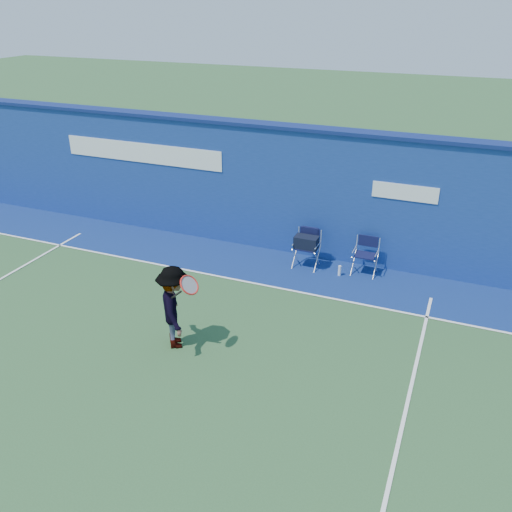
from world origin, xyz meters
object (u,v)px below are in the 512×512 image
at_px(water_bottle, 340,271).
at_px(tennis_player, 174,307).
at_px(directors_chair_left, 306,252).
at_px(directors_chair_right, 365,263).

xyz_separation_m(water_bottle, tennis_player, (-2.07, -3.72, 0.66)).
distance_m(water_bottle, tennis_player, 4.31).
height_order(directors_chair_left, directors_chair_right, directors_chair_left).
xyz_separation_m(directors_chair_left, tennis_player, (-1.23, -3.87, 0.40)).
relative_size(water_bottle, tennis_player, 0.16).
distance_m(directors_chair_right, water_bottle, 0.60).
relative_size(directors_chair_right, water_bottle, 3.44).
bearing_deg(tennis_player, directors_chair_left, 72.34).
height_order(directors_chair_left, tennis_player, tennis_player).
relative_size(directors_chair_left, tennis_player, 0.58).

